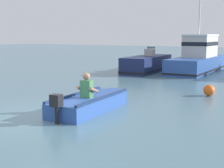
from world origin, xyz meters
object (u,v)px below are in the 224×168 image
rowboat_with_person (90,103)px  moored_boat_blue (198,58)px  moored_boat_navy (147,64)px  mooring_buoy (209,90)px

rowboat_with_person → moored_boat_blue: moored_boat_blue is taller
rowboat_with_person → moored_boat_navy: size_ratio=0.70×
rowboat_with_person → mooring_buoy: (2.45, 4.37, -0.03)m
rowboat_with_person → moored_boat_blue: bearing=91.9°
moored_boat_navy → rowboat_with_person: bearing=-73.8°
rowboat_with_person → moored_boat_blue: size_ratio=0.55×
moored_boat_blue → mooring_buoy: (2.87, -8.21, -0.65)m
rowboat_with_person → moored_boat_navy: 11.39m
moored_boat_blue → mooring_buoy: size_ratio=15.68×
rowboat_with_person → mooring_buoy: rowboat_with_person is taller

